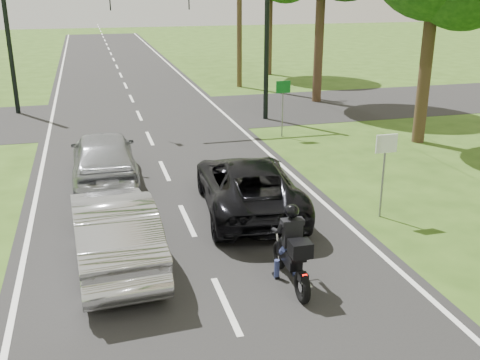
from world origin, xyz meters
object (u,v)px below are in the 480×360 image
at_px(traffic_signal, 222,20).
at_px(silver_suv, 104,156).
at_px(sign_green, 283,95).
at_px(dark_suv, 248,185).
at_px(silver_sedan, 114,230).
at_px(sign_white, 385,156).
at_px(motorcycle_rider, 292,254).

bearing_deg(traffic_signal, silver_suv, -128.33).
bearing_deg(traffic_signal, sign_green, -62.62).
distance_m(dark_suv, silver_sedan, 4.00).
relative_size(dark_suv, silver_sedan, 1.09).
relative_size(dark_suv, silver_suv, 1.09).
relative_size(traffic_signal, sign_white, 3.00).
bearing_deg(sign_green, traffic_signal, 117.38).
relative_size(dark_suv, sign_white, 2.32).
xyz_separation_m(silver_suv, traffic_signal, (5.14, 6.50, 3.36)).
distance_m(motorcycle_rider, sign_green, 11.19).
bearing_deg(silver_suv, motorcycle_rider, 114.44).
bearing_deg(traffic_signal, motorcycle_rider, -98.13).
bearing_deg(traffic_signal, dark_suv, -99.95).
xyz_separation_m(motorcycle_rider, sign_white, (3.31, 2.59, 0.94)).
relative_size(traffic_signal, sign_green, 3.00).
distance_m(silver_suv, sign_white, 7.96).
relative_size(motorcycle_rider, dark_suv, 0.39).
height_order(sign_white, sign_green, same).
xyz_separation_m(dark_suv, silver_sedan, (-3.44, -2.05, 0.06)).
distance_m(motorcycle_rider, dark_suv, 3.87).
relative_size(dark_suv, sign_green, 2.32).
relative_size(motorcycle_rider, sign_white, 0.91).
xyz_separation_m(motorcycle_rider, silver_suv, (-3.19, 7.11, 0.12)).
bearing_deg(silver_suv, silver_sedan, 90.10).
height_order(silver_sedan, sign_green, sign_green).
distance_m(motorcycle_rider, traffic_signal, 14.18).
bearing_deg(motorcycle_rider, dark_suv, 87.44).
xyz_separation_m(silver_sedan, traffic_signal, (5.15, 11.79, 3.38)).
bearing_deg(motorcycle_rider, traffic_signal, 82.79).
height_order(motorcycle_rider, sign_white, sign_white).
bearing_deg(traffic_signal, sign_white, -82.95).
xyz_separation_m(dark_suv, sign_green, (3.27, 6.73, 0.90)).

